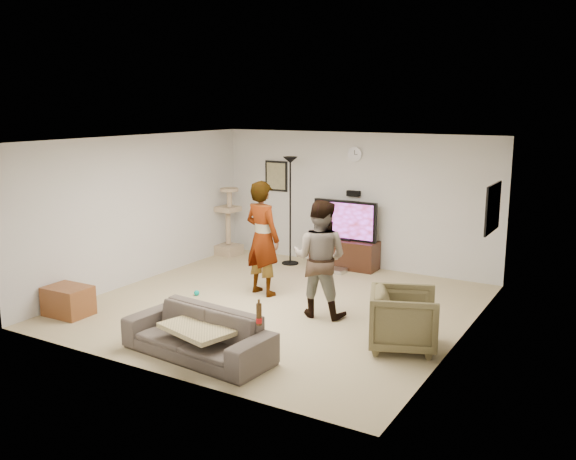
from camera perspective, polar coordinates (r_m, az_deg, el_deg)
The scene contains 24 objects.
floor at distance 9.38m, azimuth -0.90°, elevation -7.07°, with size 5.50×5.50×0.02m, color tan.
ceiling at distance 8.89m, azimuth -0.95°, elevation 8.49°, with size 5.50×5.50×0.02m, color silver.
wall_back at distance 11.45m, azimuth 6.24°, elevation 2.80°, with size 5.50×0.04×2.50m, color silver.
wall_front at distance 6.91m, azimuth -12.86°, elevation -3.32°, with size 5.50×0.04×2.50m, color silver.
wall_left at distance 10.72m, azimuth -13.61°, elevation 1.93°, with size 0.04×5.50×2.50m, color silver.
wall_right at distance 8.01m, azimuth 16.16°, elevation -1.44°, with size 0.04×5.50×2.50m, color silver.
wall_clock at distance 11.33m, azimuth 6.27°, elevation 7.03°, with size 0.26×0.26×0.04m, color silver.
wall_speaker at distance 11.38m, azimuth 6.13°, elevation 3.41°, with size 0.25×0.10×0.10m, color black.
picture_back at distance 12.18m, azimuth -1.11°, elevation 5.05°, with size 0.42×0.03×0.52m, color #817D5B.
picture_right at distance 9.50m, azimuth 18.54°, elevation 1.96°, with size 0.03×0.78×0.62m, color gold.
tv_stand at distance 11.46m, azimuth 5.27°, elevation -2.20°, with size 1.27×0.45×0.53m, color black.
console_box at distance 11.18m, azimuth 4.36°, elevation -3.76°, with size 0.40×0.30×0.07m, color silver.
tv at distance 11.33m, azimuth 5.33°, elevation 0.91°, with size 1.24×0.08×0.74m, color black.
tv_screen at distance 11.29m, azimuth 5.24°, elevation 0.87°, with size 1.14×0.01×0.65m, color #A641DC.
floor_lamp at distance 11.51m, azimuth 0.21°, elevation 1.77°, with size 0.32×0.32×2.05m, color black.
cat_tree at distance 12.35m, azimuth -5.61°, elevation 0.83°, with size 0.44×0.44×1.38m, color tan.
person_left at distance 9.69m, azimuth -2.40°, elevation -0.76°, with size 0.67×0.44×1.84m, color #BEBEBE.
person_right at distance 8.72m, azimuth 2.98°, elevation -2.66°, with size 0.82×0.64×1.69m, color #283A92.
sofa at distance 7.56m, azimuth -8.41°, elevation -9.56°, with size 1.93×0.75×0.56m, color #4A413C.
throw_blanket at distance 7.48m, azimuth -8.00°, elevation -8.97°, with size 0.90×0.70×0.06m, color #C7B67E.
beer_bottle at distance 6.93m, azimuth -2.72°, elevation -7.87°, with size 0.06×0.06×0.25m, color #3D2710.
armchair at distance 7.81m, azimuth 10.73°, elevation -8.19°, with size 0.81×0.83×0.76m, color brown.
side_table at distance 9.44m, azimuth -19.81°, elevation -6.23°, with size 0.64×0.48×0.42m, color brown.
toy_ball at distance 9.92m, azimuth -8.52°, elevation -5.82°, with size 0.09×0.09×0.09m, color #02A397.
Camera 1 is at (4.61, -7.59, 3.00)m, focal length 38.13 mm.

